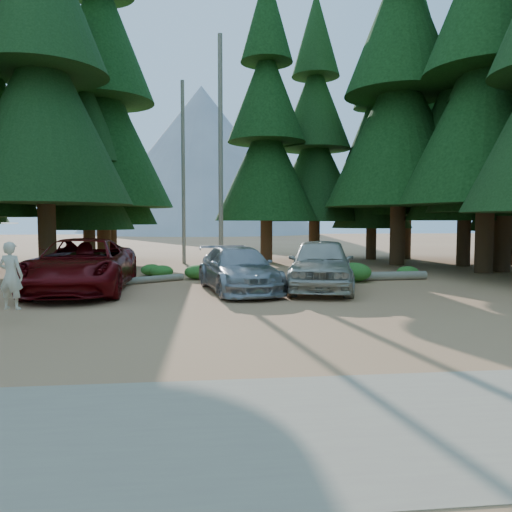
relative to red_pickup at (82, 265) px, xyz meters
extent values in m
plane|color=#AC7049|center=(4.17, -4.95, -0.89)|extent=(160.00, 160.00, 0.00)
cube|color=tan|center=(4.17, -11.45, -0.88)|extent=(26.00, 3.50, 0.01)
cylinder|color=#6D6657|center=(4.97, 9.55, 5.11)|extent=(0.24, 0.24, 12.00)
cylinder|color=#6D6657|center=(2.97, 11.05, 4.11)|extent=(0.20, 0.20, 10.00)
cone|color=gray|center=(4.17, 80.05, 13.11)|extent=(44.00, 44.00, 28.00)
cone|color=gray|center=(-3.83, 90.05, 9.11)|extent=(36.00, 36.00, 20.00)
imported|color=#5D070B|center=(0.00, 0.00, 0.00)|extent=(3.08, 6.46, 1.78)
imported|color=#96989D|center=(5.15, -0.35, -0.15)|extent=(2.93, 5.38, 1.48)
imported|color=#B3AE9F|center=(7.97, -0.38, 0.00)|extent=(3.35, 5.60, 1.78)
imported|color=beige|center=(-0.48, -4.84, 0.19)|extent=(0.65, 0.51, 1.59)
cylinder|color=white|center=(-0.48, -4.79, 1.41)|extent=(0.36, 0.36, 0.04)
cylinder|color=#6D6657|center=(1.63, 2.05, -0.76)|extent=(3.20, 2.22, 0.26)
cylinder|color=#6D6657|center=(9.34, 3.90, -0.77)|extent=(2.89, 1.03, 0.24)
cylinder|color=#6D6657|center=(10.29, 2.05, -0.72)|extent=(5.31, 0.77, 0.34)
ellipsoid|color=#23631D|center=(-3.30, 4.27, -0.59)|extent=(1.09, 1.09, 0.60)
ellipsoid|color=#23631D|center=(1.78, 4.82, -0.64)|extent=(0.91, 0.91, 0.50)
ellipsoid|color=#23631D|center=(2.29, 4.01, -0.63)|extent=(0.94, 0.94, 0.52)
ellipsoid|color=#23631D|center=(3.76, 3.32, -0.60)|extent=(1.05, 1.05, 0.58)
ellipsoid|color=#23631D|center=(6.03, 4.10, -0.65)|extent=(0.87, 0.87, 0.48)
ellipsoid|color=#23631D|center=(9.82, 1.83, -0.52)|extent=(1.35, 1.35, 0.74)
ellipsoid|color=#23631D|center=(12.36, 2.66, -0.64)|extent=(0.91, 0.91, 0.50)
camera|label=1|loc=(3.92, -16.91, 1.46)|focal=35.00mm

